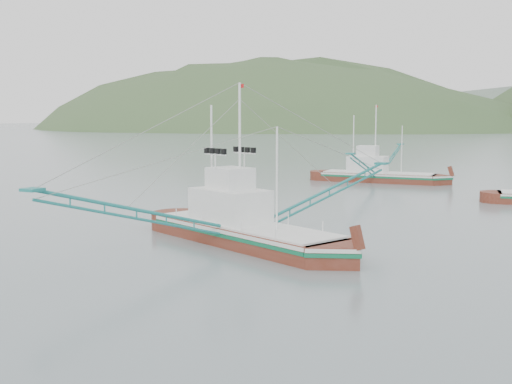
% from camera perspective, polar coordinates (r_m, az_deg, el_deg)
% --- Properties ---
extents(ground, '(1200.00, 1200.00, 0.00)m').
position_cam_1_polar(ground, '(42.52, -3.80, -5.13)').
color(ground, slate).
rests_on(ground, ground).
extents(main_boat, '(16.63, 28.13, 11.87)m').
position_cam_1_polar(main_boat, '(43.98, -1.11, -1.54)').
color(main_boat, '#5B2113').
rests_on(main_boat, ground).
extents(bg_boat_far, '(15.25, 27.23, 11.02)m').
position_cam_1_polar(bg_boat_far, '(87.12, 10.69, 1.88)').
color(bg_boat_far, '#5B2113').
rests_on(bg_boat_far, ground).
extents(headland_left, '(448.00, 308.00, 210.00)m').
position_cam_1_polar(headland_left, '(444.03, 0.81, 5.64)').
color(headland_left, '#365129').
rests_on(headland_left, ground).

